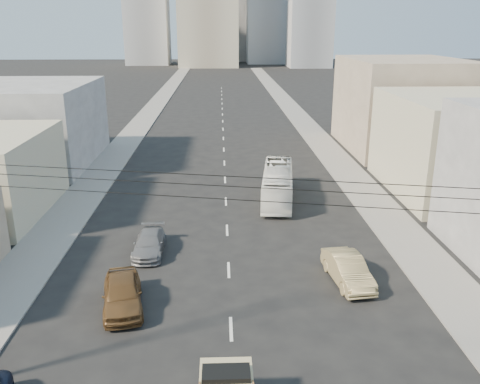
{
  "coord_description": "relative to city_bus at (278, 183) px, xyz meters",
  "views": [
    {
      "loc": [
        -0.39,
        -12.42,
        13.4
      ],
      "look_at": [
        0.8,
        17.75,
        3.5
      ],
      "focal_mm": 38.0,
      "sensor_mm": 36.0,
      "label": 1
    }
  ],
  "objects": [
    {
      "name": "midrise_east",
      "position": [
        25.82,
        138.59,
        12.66
      ],
      "size": [
        14.0,
        14.0,
        28.0
      ],
      "primitive_type": "cube",
      "color": "gray",
      "rests_on": "ground"
    },
    {
      "name": "bldg_right_mid",
      "position": [
        15.32,
        1.59,
        2.66
      ],
      "size": [
        11.0,
        14.0,
        8.0
      ],
      "primitive_type": "cube",
      "color": "#BBB396",
      "rests_on": "ground"
    },
    {
      "name": "sedan_brown",
      "position": [
        -9.51,
        -16.34,
        -0.54
      ],
      "size": [
        2.73,
        4.98,
        1.61
      ],
      "primitive_type": "imported",
      "rotation": [
        0.0,
        0.0,
        0.18
      ],
      "color": "brown",
      "rests_on": "ground"
    },
    {
      "name": "sidewalk_left",
      "position": [
        -15.93,
        43.59,
        -1.28
      ],
      "size": [
        3.5,
        180.0,
        0.12
      ],
      "primitive_type": "cube",
      "color": "gray",
      "rests_on": "ground"
    },
    {
      "name": "sedan_grey",
      "position": [
        -9.03,
        -9.93,
        -0.71
      ],
      "size": [
        1.78,
        4.37,
        1.27
      ],
      "primitive_type": "imported",
      "rotation": [
        0.0,
        0.0,
        0.0
      ],
      "color": "slate",
      "rests_on": "ground"
    },
    {
      "name": "sedan_tan",
      "position": [
        2.29,
        -14.12,
        -0.58
      ],
      "size": [
        2.18,
        4.78,
        1.52
      ],
      "primitive_type": "imported",
      "rotation": [
        0.0,
        0.0,
        0.13
      ],
      "color": "#9F8B5D",
      "rests_on": "ground"
    },
    {
      "name": "midrise_back",
      "position": [
        1.82,
        173.59,
        20.66
      ],
      "size": [
        18.0,
        18.0,
        44.0
      ],
      "primitive_type": "cube",
      "color": "gray",
      "rests_on": "ground"
    },
    {
      "name": "overhead_wires",
      "position": [
        -4.18,
        -24.91,
        7.62
      ],
      "size": [
        23.01,
        5.02,
        0.72
      ],
      "color": "black",
      "rests_on": "ground"
    },
    {
      "name": "midrise_nw",
      "position": [
        -30.18,
        153.59,
        15.66
      ],
      "size": [
        15.0,
        15.0,
        34.0
      ],
      "primitive_type": "cube",
      "color": "gray",
      "rests_on": "ground"
    },
    {
      "name": "sidewalk_right",
      "position": [
        7.57,
        43.59,
        -1.28
      ],
      "size": [
        3.5,
        180.0,
        0.12
      ],
      "primitive_type": "cube",
      "color": "gray",
      "rests_on": "ground"
    },
    {
      "name": "bldg_right_far",
      "position": [
        15.82,
        17.59,
        3.66
      ],
      "size": [
        12.0,
        16.0,
        10.0
      ],
      "primitive_type": "cube",
      "color": "gray",
      "rests_on": "ground"
    },
    {
      "name": "lane_dashes",
      "position": [
        -4.18,
        26.59,
        -1.34
      ],
      "size": [
        0.15,
        104.0,
        0.01
      ],
      "color": "silver",
      "rests_on": "ground"
    },
    {
      "name": "midrise_ne",
      "position": [
        13.82,
        158.59,
        18.66
      ],
      "size": [
        16.0,
        16.0,
        40.0
      ],
      "primitive_type": "cube",
      "color": "gray",
      "rests_on": "ground"
    },
    {
      "name": "bldg_left_far",
      "position": [
        -23.68,
        12.59,
        2.66
      ],
      "size": [
        12.0,
        16.0,
        8.0
      ],
      "primitive_type": "cube",
      "color": "gray",
      "rests_on": "ground"
    },
    {
      "name": "city_bus",
      "position": [
        0.0,
        0.0,
        0.0
      ],
      "size": [
        3.47,
        9.86,
        2.69
      ],
      "primitive_type": "imported",
      "rotation": [
        0.0,
        0.0,
        -0.13
      ],
      "color": "white",
      "rests_on": "ground"
    }
  ]
}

